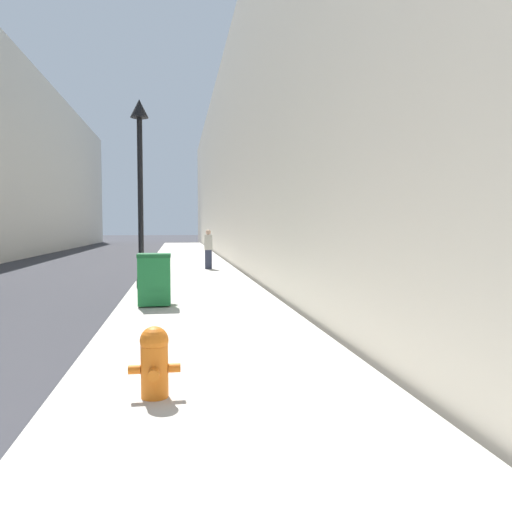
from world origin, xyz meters
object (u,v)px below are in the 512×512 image
at_px(lamppost, 140,163).
at_px(trash_bin, 154,279).
at_px(pedestrian_on_sidewalk, 208,249).
at_px(fire_hydrant, 154,360).

bearing_deg(lamppost, trash_bin, -81.13).
xyz_separation_m(lamppost, pedestrian_on_sidewalk, (2.19, 5.95, -2.62)).
xyz_separation_m(trash_bin, lamppost, (-0.49, 3.12, 2.83)).
bearing_deg(fire_hydrant, trash_bin, 92.53).
distance_m(lamppost, pedestrian_on_sidewalk, 6.86).
height_order(fire_hydrant, trash_bin, trash_bin).
relative_size(fire_hydrant, lamppost, 0.14).
bearing_deg(trash_bin, fire_hydrant, -87.47).
distance_m(fire_hydrant, pedestrian_on_sidewalk, 14.95).
xyz_separation_m(fire_hydrant, lamppost, (-0.74, 8.92, 3.03)).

